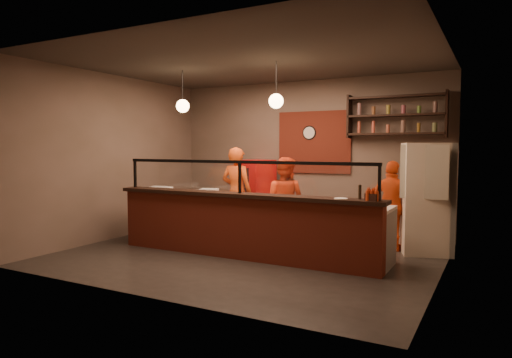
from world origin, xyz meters
The scene contains 29 objects.
floor centered at (0.00, 0.00, 0.00)m, with size 6.00×6.00×0.00m, color black.
ceiling centered at (0.00, 0.00, 3.20)m, with size 6.00×6.00×0.00m, color #39332C.
wall_back centered at (0.00, 2.50, 1.60)m, with size 6.00×6.00×0.00m, color #6B574E.
wall_left centered at (-3.00, 0.00, 1.60)m, with size 5.00×5.00×0.00m, color #6B574E.
wall_right centered at (3.00, 0.00, 1.60)m, with size 5.00×5.00×0.00m, color #6B574E.
wall_front centered at (0.00, -2.50, 1.60)m, with size 6.00×6.00×0.00m, color #6B574E.
brick_patch centered at (0.20, 2.47, 1.90)m, with size 1.60×0.04×1.30m, color maroon.
service_counter centered at (0.00, -0.30, 0.50)m, with size 4.60×0.25×1.00m, color maroon.
counter_ledge centered at (0.00, -0.30, 1.03)m, with size 4.70×0.37×0.06m, color black.
worktop_cabinet centered at (0.00, 0.20, 0.42)m, with size 4.60×0.75×0.85m, color gray.
worktop centered at (0.00, 0.20, 0.88)m, with size 4.60×0.75×0.05m, color silver.
sneeze_guard centered at (0.00, -0.30, 1.37)m, with size 4.50×0.05×0.52m.
wall_shelving centered at (1.90, 2.32, 2.40)m, with size 1.84×0.28×0.85m.
wall_clock centered at (0.10, 2.46, 2.10)m, with size 0.30×0.30×0.04m, color black.
pendant_left centered at (-1.50, 0.20, 2.55)m, with size 0.24×0.24×0.77m.
pendant_right centered at (0.40, 0.20, 2.55)m, with size 0.24×0.24×0.77m.
cook_left centered at (-0.93, 1.16, 0.90)m, with size 0.65×0.43×1.79m, color #D14913.
cook_mid centered at (0.23, 0.91, 0.81)m, with size 0.78×0.61×1.62m, color red.
cook_right centered at (2.05, 1.44, 0.78)m, with size 0.92×0.38×1.56m, color #D74514.
fridge centered at (2.60, 1.49, 0.93)m, with size 0.78×0.73×1.87m, color beige.
red_cooler centered at (-1.01, 2.15, 0.76)m, with size 0.65×0.60×1.52m, color red.
pizza_dough centered at (0.65, 0.30, 0.91)m, with size 0.55×0.55×0.01m, color white.
prep_tub_a centered at (-2.15, 0.25, 0.97)m, with size 0.28×0.23×0.14m, color silver.
prep_tub_b centered at (-0.92, 0.17, 0.98)m, with size 0.30×0.24×0.15m, color silver.
prep_tub_c centered at (-1.86, 0.03, 0.98)m, with size 0.32×0.25×0.16m, color white.
rolling_pin centered at (-1.77, 0.20, 0.93)m, with size 0.06×0.06×0.35m, color yellow.
condiment_caddy centered at (2.14, -0.33, 1.11)m, with size 0.18×0.14×0.10m, color black.
pepper_mill centered at (1.93, -0.24, 1.16)m, with size 0.04×0.04×0.20m, color black.
small_plate centered at (1.69, -0.35, 1.07)m, with size 0.19×0.19×0.01m, color white.
Camera 1 is at (3.67, -6.60, 1.80)m, focal length 32.00 mm.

